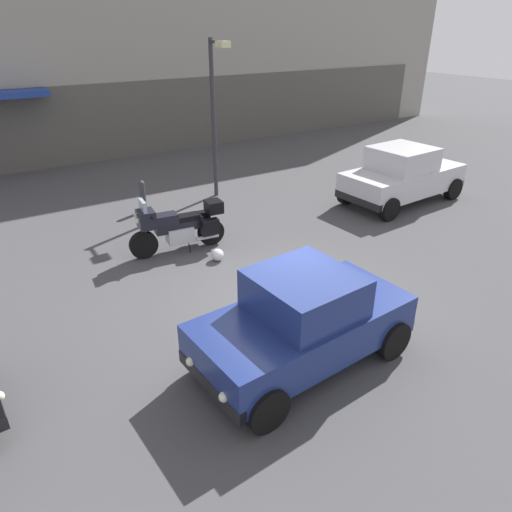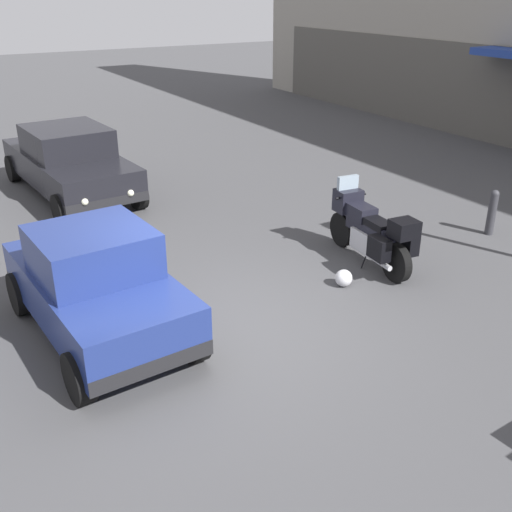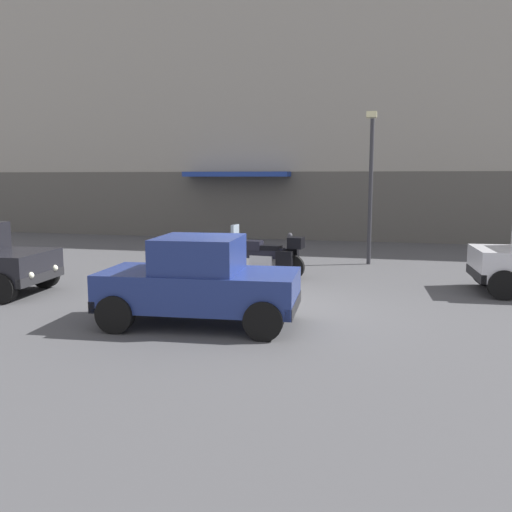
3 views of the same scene
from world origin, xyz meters
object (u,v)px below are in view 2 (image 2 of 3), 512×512
(helmet, at_px, (344,278))
(bollard_curbside, at_px, (492,211))
(motorcycle, at_px, (370,230))
(car_compact_side, at_px, (97,285))
(car_sedan_far, at_px, (69,161))

(helmet, distance_m, bollard_curbside, 3.84)
(motorcycle, height_order, car_compact_side, car_compact_side)
(motorcycle, relative_size, car_compact_side, 0.64)
(helmet, xyz_separation_m, car_sedan_far, (-6.89, -2.48, 0.64))
(motorcycle, relative_size, helmet, 8.08)
(helmet, relative_size, bollard_curbside, 0.31)
(car_sedan_far, bearing_deg, motorcycle, 23.82)
(motorcycle, bearing_deg, bollard_curbside, -87.67)
(motorcycle, distance_m, car_sedan_far, 7.26)
(car_sedan_far, distance_m, car_compact_side, 6.48)
(bollard_curbside, bearing_deg, car_compact_side, -91.75)
(helmet, bearing_deg, car_sedan_far, -160.19)
(motorcycle, bearing_deg, car_sedan_far, 33.65)
(helmet, xyz_separation_m, car_compact_side, (-0.54, -3.79, 0.63))
(motorcycle, height_order, car_sedan_far, car_sedan_far)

